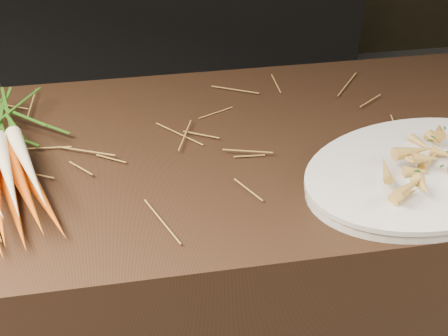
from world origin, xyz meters
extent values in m
cube|color=black|center=(0.00, 0.30, 0.45)|extent=(2.40, 0.70, 0.90)
cube|color=black|center=(0.30, 2.18, 0.40)|extent=(1.80, 0.60, 0.80)
cone|color=#DB5012|center=(-0.19, 0.17, 0.92)|extent=(0.12, 0.30, 0.04)
cone|color=#DB5012|center=(-0.14, 0.18, 0.92)|extent=(0.15, 0.29, 0.04)
cone|color=#DB5012|center=(-0.16, 0.17, 0.95)|extent=(0.14, 0.29, 0.04)
cone|color=beige|center=(-0.18, 0.17, 0.98)|extent=(0.11, 0.28, 0.04)
cone|color=beige|center=(-0.15, 0.19, 0.97)|extent=(0.12, 0.27, 0.05)
camera|label=1|loc=(0.07, -0.67, 1.57)|focal=45.00mm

